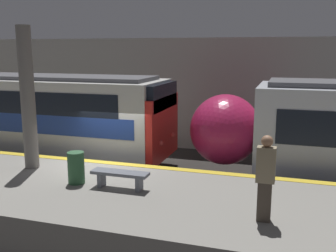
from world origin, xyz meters
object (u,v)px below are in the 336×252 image
trash_bin (76,168)px  support_pillar_near (28,98)px  person_waiting (265,176)px  platform_bench (120,176)px

trash_bin → support_pillar_near: bearing=156.9°
person_waiting → platform_bench: size_ratio=1.22×
person_waiting → trash_bin: bearing=169.6°
trash_bin → person_waiting: bearing=-10.4°
person_waiting → trash_bin: (-4.92, 0.91, -0.55)m
support_pillar_near → trash_bin: support_pillar_near is taller
person_waiting → platform_bench: person_waiting is taller
person_waiting → platform_bench: 3.81m
person_waiting → support_pillar_near: bearing=165.7°
support_pillar_near → platform_bench: bearing=-15.0°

